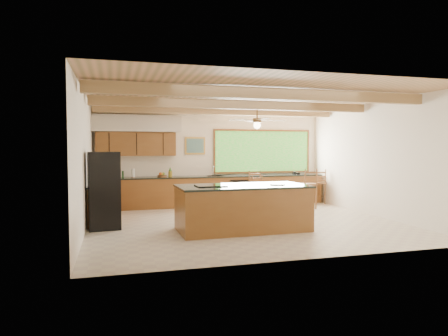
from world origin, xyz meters
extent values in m
plane|color=beige|center=(0.00, 0.00, 0.00)|extent=(7.20, 7.20, 0.00)
cube|color=#F1E4D0|center=(0.00, 3.25, 1.50)|extent=(7.20, 0.04, 3.00)
cube|color=#F1E4D0|center=(0.00, -3.25, 1.50)|extent=(7.20, 0.04, 3.00)
cube|color=#F1E4D0|center=(-3.60, 0.00, 1.50)|extent=(0.04, 6.50, 3.00)
cube|color=#F1E4D0|center=(3.60, 0.00, 1.50)|extent=(0.04, 6.50, 3.00)
cube|color=#AD7956|center=(0.00, 0.00, 3.00)|extent=(7.20, 6.50, 0.04)
cube|color=#927149|center=(0.00, -1.60, 2.86)|extent=(7.10, 0.15, 0.22)
cube|color=#927149|center=(0.00, 0.50, 2.86)|extent=(7.10, 0.15, 0.22)
cube|color=#927149|center=(0.00, 2.30, 2.86)|extent=(7.10, 0.15, 0.22)
cube|color=brown|center=(-2.35, 3.06, 1.90)|extent=(2.30, 0.35, 0.70)
cube|color=beige|center=(-2.35, 2.99, 2.50)|extent=(2.60, 0.50, 0.48)
cylinder|color=#FFEABF|center=(-3.05, 2.99, 2.27)|extent=(0.10, 0.10, 0.01)
cylinder|color=#FFEABF|center=(-1.65, 2.99, 2.27)|extent=(0.10, 0.10, 0.01)
cube|color=#69BA42|center=(1.70, 3.22, 1.67)|extent=(3.20, 0.04, 1.30)
cube|color=#B78738|center=(-0.55, 3.22, 1.85)|extent=(0.64, 0.03, 0.54)
cube|color=#3B6B57|center=(-0.55, 3.20, 1.85)|extent=(0.54, 0.01, 0.44)
cube|color=brown|center=(0.00, 2.91, 0.44)|extent=(7.00, 0.65, 0.88)
cube|color=black|center=(0.00, 2.91, 0.90)|extent=(7.04, 0.69, 0.04)
cube|color=brown|center=(-3.26, 1.35, 0.44)|extent=(0.65, 2.35, 0.88)
cube|color=black|center=(-3.26, 1.35, 0.90)|extent=(0.69, 2.39, 0.04)
cube|color=black|center=(0.70, 2.58, 0.42)|extent=(0.60, 0.02, 0.78)
cube|color=silver|center=(0.00, 2.91, 0.91)|extent=(0.50, 0.38, 0.03)
cylinder|color=silver|center=(0.00, 3.11, 1.07)|extent=(0.03, 0.03, 0.30)
cylinder|color=silver|center=(0.00, 3.01, 1.20)|extent=(0.03, 0.20, 0.03)
cylinder|color=white|center=(-2.46, 2.90, 1.05)|extent=(0.10, 0.10, 0.25)
cylinder|color=#19401A|center=(-2.85, 3.06, 1.03)|extent=(0.06, 0.06, 0.22)
cylinder|color=#19401A|center=(-2.75, 2.93, 1.02)|extent=(0.06, 0.06, 0.20)
cube|color=black|center=(2.74, 2.88, 0.97)|extent=(0.22, 0.18, 0.09)
cube|color=brown|center=(-0.31, -0.81, 0.47)|extent=(2.80, 1.33, 0.94)
cube|color=black|center=(-0.31, -0.81, 0.96)|extent=(2.84, 1.38, 0.04)
cube|color=black|center=(-1.03, -0.83, 0.99)|extent=(0.63, 0.50, 0.02)
cylinder|color=white|center=(0.46, -0.92, 0.99)|extent=(0.34, 0.34, 0.02)
cube|color=black|center=(-3.22, 0.16, 0.85)|extent=(0.73, 0.71, 1.71)
cube|color=silver|center=(-2.89, 0.16, 0.85)|extent=(0.02, 0.05, 1.57)
cube|color=brown|center=(1.00, 1.92, 0.60)|extent=(0.41, 0.41, 0.04)
cylinder|color=brown|center=(0.86, 1.78, 0.29)|extent=(0.03, 0.03, 0.58)
cylinder|color=brown|center=(1.14, 1.78, 0.29)|extent=(0.03, 0.03, 0.58)
cylinder|color=brown|center=(0.86, 2.06, 0.29)|extent=(0.03, 0.03, 0.58)
cylinder|color=brown|center=(1.14, 2.06, 0.29)|extent=(0.03, 0.03, 0.58)
cube|color=brown|center=(0.97, 2.01, 0.68)|extent=(0.49, 0.49, 0.04)
cylinder|color=brown|center=(0.81, 1.85, 0.33)|extent=(0.04, 0.04, 0.66)
cylinder|color=brown|center=(1.13, 1.85, 0.33)|extent=(0.04, 0.04, 0.66)
cylinder|color=brown|center=(0.81, 2.17, 0.33)|extent=(0.04, 0.04, 0.66)
cylinder|color=brown|center=(1.13, 2.17, 0.33)|extent=(0.04, 0.04, 0.66)
cube|color=brown|center=(2.52, 1.60, 0.72)|extent=(0.49, 0.49, 0.04)
cylinder|color=brown|center=(2.36, 1.43, 0.35)|extent=(0.04, 0.04, 0.69)
cylinder|color=brown|center=(2.69, 1.43, 0.35)|extent=(0.04, 0.04, 0.69)
cylinder|color=brown|center=(2.36, 1.77, 0.35)|extent=(0.04, 0.04, 0.69)
cylinder|color=brown|center=(2.69, 1.77, 0.35)|extent=(0.04, 0.04, 0.69)
cube|color=brown|center=(3.30, 2.45, 0.67)|extent=(0.43, 0.43, 0.04)
cylinder|color=brown|center=(3.14, 2.29, 0.32)|extent=(0.04, 0.04, 0.65)
cylinder|color=brown|center=(3.46, 2.29, 0.32)|extent=(0.04, 0.04, 0.65)
cylinder|color=brown|center=(3.14, 2.61, 0.32)|extent=(0.04, 0.04, 0.65)
cylinder|color=brown|center=(3.46, 2.61, 0.32)|extent=(0.04, 0.04, 0.65)
camera|label=1|loc=(-3.00, -9.00, 1.81)|focal=32.00mm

